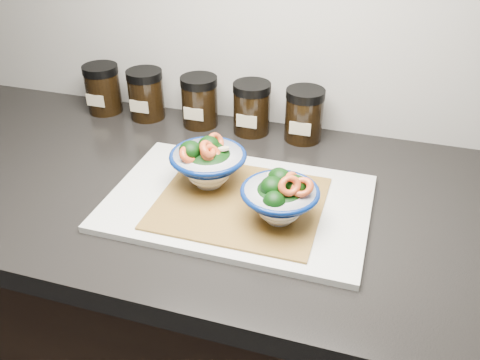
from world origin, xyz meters
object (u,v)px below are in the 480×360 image
(spice_jar_d, at_px, (252,108))
(spice_jar_b, at_px, (146,94))
(cutting_board, at_px, (238,202))
(spice_jar_a, at_px, (103,89))
(spice_jar_e, at_px, (304,115))
(bowl_right, at_px, (280,198))
(spice_jar_c, at_px, (200,101))
(bowl_left, at_px, (208,163))

(spice_jar_d, bearing_deg, spice_jar_b, 180.00)
(cutting_board, height_order, spice_jar_b, spice_jar_b)
(spice_jar_a, xyz_separation_m, spice_jar_e, (0.48, 0.00, 0.00))
(spice_jar_a, xyz_separation_m, spice_jar_d, (0.36, 0.00, 0.00))
(bowl_right, height_order, spice_jar_b, bowl_right)
(spice_jar_a, bearing_deg, spice_jar_b, 0.00)
(cutting_board, distance_m, spice_jar_e, 0.29)
(spice_jar_c, relative_size, spice_jar_e, 1.00)
(spice_jar_e, bearing_deg, bowl_left, -116.47)
(bowl_right, bearing_deg, spice_jar_c, 129.40)
(bowl_left, relative_size, spice_jar_e, 1.22)
(cutting_board, relative_size, spice_jar_b, 3.98)
(bowl_right, bearing_deg, bowl_left, 155.86)
(bowl_left, distance_m, spice_jar_a, 0.43)
(bowl_left, relative_size, spice_jar_a, 1.22)
(spice_jar_c, bearing_deg, spice_jar_a, 180.00)
(spice_jar_b, bearing_deg, spice_jar_d, 0.00)
(cutting_board, height_order, bowl_right, bowl_right)
(spice_jar_a, height_order, spice_jar_c, same)
(bowl_right, distance_m, spice_jar_c, 0.41)
(bowl_right, xyz_separation_m, spice_jar_c, (-0.26, 0.32, -0.00))
(spice_jar_c, bearing_deg, spice_jar_d, 0.00)
(spice_jar_c, distance_m, spice_jar_e, 0.24)
(bowl_left, distance_m, spice_jar_e, 0.28)
(bowl_right, height_order, spice_jar_c, bowl_right)
(bowl_left, bearing_deg, spice_jar_d, 87.91)
(spice_jar_e, bearing_deg, spice_jar_d, 180.00)
(spice_jar_a, xyz_separation_m, spice_jar_c, (0.24, 0.00, 0.00))
(spice_jar_a, relative_size, spice_jar_d, 1.00)
(bowl_left, relative_size, spice_jar_d, 1.22)
(bowl_left, xyz_separation_m, spice_jar_c, (-0.11, 0.25, -0.00))
(bowl_left, bearing_deg, spice_jar_c, 114.12)
(spice_jar_a, relative_size, spice_jar_b, 1.00)
(cutting_board, relative_size, bowl_left, 3.27)
(bowl_left, bearing_deg, spice_jar_a, 144.83)
(cutting_board, relative_size, spice_jar_a, 3.98)
(spice_jar_e, bearing_deg, spice_jar_c, 180.00)
(spice_jar_e, bearing_deg, spice_jar_a, 180.00)
(spice_jar_c, xyz_separation_m, spice_jar_d, (0.12, 0.00, 0.00))
(cutting_board, xyz_separation_m, bowl_left, (-0.07, 0.03, 0.05))
(spice_jar_b, height_order, spice_jar_e, same)
(bowl_right, xyz_separation_m, spice_jar_b, (-0.39, 0.32, -0.00))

